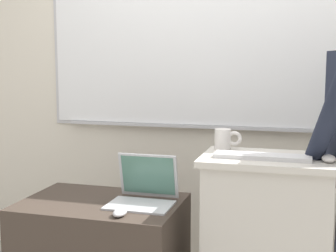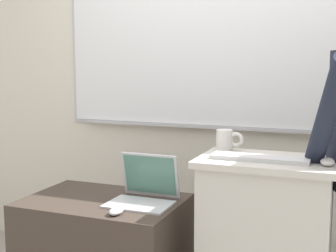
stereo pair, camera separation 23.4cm
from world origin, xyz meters
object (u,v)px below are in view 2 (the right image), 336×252
Objects in this scene: wireless_keyboard at (260,158)px; computer_mouse_by_laptop at (116,211)px; laptop at (146,186)px; coffee_mug at (226,140)px; computer_mouse_by_keyboard at (327,162)px.

computer_mouse_by_laptop is (-0.63, -0.21, -0.26)m from wireless_keyboard.
wireless_keyboard is at bearing -4.24° from laptop.
laptop is 0.48m from coffee_mug.
coffee_mug is at bearing 137.08° from wireless_keyboard.
laptop is at bearing 81.40° from computer_mouse_by_laptop.
coffee_mug is at bearing 158.39° from computer_mouse_by_keyboard.
laptop is at bearing 175.76° from wireless_keyboard.
wireless_keyboard is 0.29m from computer_mouse_by_keyboard.
computer_mouse_by_keyboard is (0.29, -0.00, 0.01)m from wireless_keyboard.
wireless_keyboard is at bearing 18.37° from computer_mouse_by_laptop.
computer_mouse_by_laptop is at bearing -167.44° from computer_mouse_by_keyboard.
wireless_keyboard reaches higher than laptop.
laptop is 3.22× the size of computer_mouse_by_keyboard.
computer_mouse_by_keyboard reaches higher than laptop.
wireless_keyboard is 4.47× the size of computer_mouse_by_laptop.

